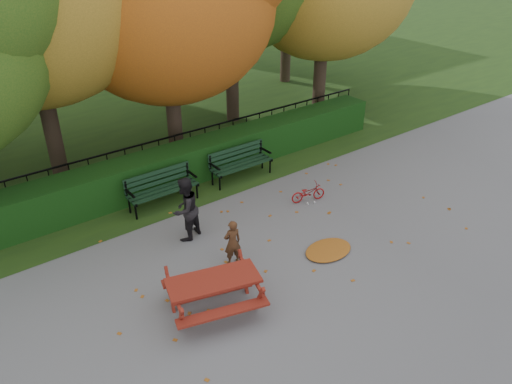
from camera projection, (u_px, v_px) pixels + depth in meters
ground at (297, 255)px, 10.78m from camera, size 90.00×90.00×0.00m
grass_strip at (73, 92)px, 20.53m from camera, size 90.00×90.00×0.00m
hedge at (190, 162)px, 13.67m from camera, size 13.00×0.90×1.00m
iron_fence at (176, 151)px, 14.21m from camera, size 14.00×0.04×1.02m
bench_left at (161, 186)px, 12.42m from camera, size 1.80×0.57×0.88m
bench_right at (240, 161)px, 13.68m from camera, size 1.80×0.57×0.88m
picnic_table at (214, 286)px, 9.03m from camera, size 1.97×1.75×0.81m
leaf_pile at (328, 250)px, 10.87m from camera, size 1.23×0.93×0.08m
leaf_scatter at (289, 248)px, 10.98m from camera, size 9.00×5.70×0.01m
child at (232, 242)px, 10.29m from camera, size 0.41×0.31×1.04m
adult at (185, 209)px, 11.00m from camera, size 0.89×0.80×1.50m
bicycle at (308, 193)px, 12.69m from camera, size 0.97×0.56×0.48m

